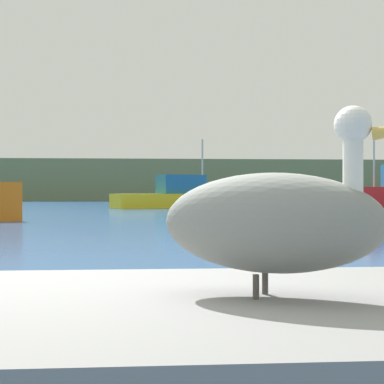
{
  "coord_description": "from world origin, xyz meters",
  "views": [
    {
      "loc": [
        0.38,
        -3.88,
        1.09
      ],
      "look_at": [
        2.22,
        18.21,
        1.08
      ],
      "focal_mm": 59.49,
      "sensor_mm": 36.0,
      "label": 1
    }
  ],
  "objects": [
    {
      "name": "pelican",
      "position": [
        1.01,
        -0.96,
        0.96
      ],
      "size": [
        1.3,
        0.88,
        0.88
      ],
      "rotation": [
        0.0,
        0.0,
        -0.46
      ],
      "color": "gray",
      "rests_on": "pier_dock"
    },
    {
      "name": "fishing_boat_yellow",
      "position": [
        2.67,
        38.53,
        0.78
      ],
      "size": [
        8.16,
        5.03,
        4.66
      ],
      "rotation": [
        0.0,
        0.0,
        0.34
      ],
      "color": "yellow",
      "rests_on": "ground"
    },
    {
      "name": "mooring_buoy",
      "position": [
        5.92,
        10.79,
        0.27
      ],
      "size": [
        0.54,
        0.54,
        0.54
      ],
      "primitive_type": "sphere",
      "color": "#E54C19",
      "rests_on": "ground"
    },
    {
      "name": "ground_plane",
      "position": [
        0.0,
        0.0,
        0.0
      ],
      "size": [
        260.0,
        260.0,
        0.0
      ],
      "primitive_type": "plane",
      "color": "#194C93"
    },
    {
      "name": "hillside_backdrop",
      "position": [
        0.0,
        78.4,
        2.51
      ],
      "size": [
        140.0,
        13.92,
        5.01
      ],
      "primitive_type": "cube",
      "color": "#6B7A51",
      "rests_on": "ground"
    },
    {
      "name": "pier_dock",
      "position": [
        1.0,
        -0.95,
        0.3
      ],
      "size": [
        3.47,
        2.25,
        0.6
      ],
      "primitive_type": "cube",
      "color": "gray",
      "rests_on": "ground"
    }
  ]
}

